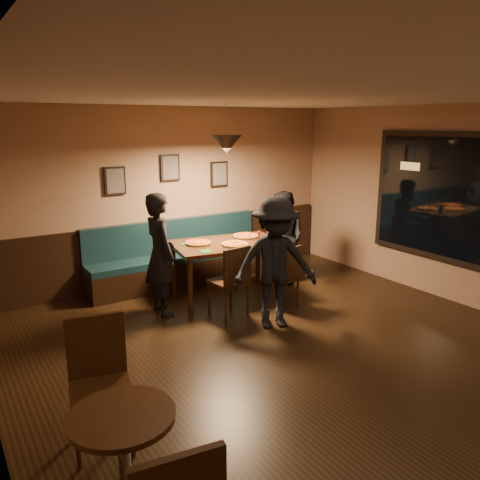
# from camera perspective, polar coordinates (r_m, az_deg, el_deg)

# --- Properties ---
(floor) EXTENTS (7.00, 7.00, 0.00)m
(floor) POSITION_cam_1_polar(r_m,az_deg,el_deg) (5.40, 8.57, -14.42)
(floor) COLOR black
(floor) RESTS_ON ground
(ceiling) EXTENTS (7.00, 7.00, 0.00)m
(ceiling) POSITION_cam_1_polar(r_m,az_deg,el_deg) (4.77, 9.81, 16.75)
(ceiling) COLOR silver
(ceiling) RESTS_ON ground
(wall_back) EXTENTS (6.00, 0.00, 6.00)m
(wall_back) POSITION_cam_1_polar(r_m,az_deg,el_deg) (7.80, -8.33, 5.25)
(wall_back) COLOR #8C704F
(wall_back) RESTS_ON ground
(wainscot) EXTENTS (5.88, 0.06, 1.00)m
(wainscot) POSITION_cam_1_polar(r_m,az_deg,el_deg) (7.96, -8.02, -1.20)
(wainscot) COLOR black
(wainscot) RESTS_ON ground
(booth_bench) EXTENTS (3.00, 0.60, 1.00)m
(booth_bench) POSITION_cam_1_polar(r_m,az_deg,el_deg) (7.72, -7.16, -1.63)
(booth_bench) COLOR #0F232D
(booth_bench) RESTS_ON ground
(window_frame) EXTENTS (0.06, 2.56, 1.86)m
(window_frame) POSITION_cam_1_polar(r_m,az_deg,el_deg) (7.44, 23.79, 4.59)
(window_frame) COLOR black
(window_frame) RESTS_ON wall_right
(window_glass) EXTENTS (0.00, 2.40, 2.40)m
(window_glass) POSITION_cam_1_polar(r_m,az_deg,el_deg) (7.41, 23.66, 4.58)
(window_glass) COLOR black
(window_glass) RESTS_ON wall_right
(picture_left) EXTENTS (0.32, 0.04, 0.42)m
(picture_left) POSITION_cam_1_polar(r_m,az_deg,el_deg) (7.41, -14.68, 6.84)
(picture_left) COLOR black
(picture_left) RESTS_ON wall_back
(picture_center) EXTENTS (0.32, 0.04, 0.42)m
(picture_center) POSITION_cam_1_polar(r_m,az_deg,el_deg) (7.72, -8.35, 8.53)
(picture_center) COLOR black
(picture_center) RESTS_ON wall_back
(picture_right) EXTENTS (0.32, 0.04, 0.42)m
(picture_right) POSITION_cam_1_polar(r_m,az_deg,el_deg) (8.15, -2.51, 7.87)
(picture_right) COLOR black
(picture_right) RESTS_ON wall_back
(pendant_lamp) EXTENTS (0.44, 0.44, 0.25)m
(pendant_lamp) POSITION_cam_1_polar(r_m,az_deg,el_deg) (6.78, -1.64, 11.34)
(pendant_lamp) COLOR black
(pendant_lamp) RESTS_ON ceiling
(dining_table) EXTENTS (1.72, 1.26, 0.84)m
(dining_table) POSITION_cam_1_polar(r_m,az_deg,el_deg) (7.09, -1.54, -3.60)
(dining_table) COLOR black
(dining_table) RESTS_ON floor
(chair_near_left) EXTENTS (0.48, 0.48, 0.98)m
(chair_near_left) POSITION_cam_1_polar(r_m,az_deg,el_deg) (6.42, -1.41, -4.83)
(chair_near_left) COLOR black
(chair_near_left) RESTS_ON floor
(chair_near_right) EXTENTS (0.45, 0.45, 0.89)m
(chair_near_right) POSITION_cam_1_polar(r_m,az_deg,el_deg) (6.77, 4.92, -4.25)
(chair_near_right) COLOR black
(chair_near_right) RESTS_ON floor
(diner_left) EXTENTS (0.42, 0.62, 1.66)m
(diner_left) POSITION_cam_1_polar(r_m,az_deg,el_deg) (6.46, -9.50, -1.72)
(diner_left) COLOR black
(diner_left) RESTS_ON floor
(diner_right) EXTENTS (0.60, 0.75, 1.50)m
(diner_right) POSITION_cam_1_polar(r_m,az_deg,el_deg) (7.68, 5.28, 0.24)
(diner_right) COLOR black
(diner_right) RESTS_ON floor
(diner_front) EXTENTS (1.22, 0.94, 1.67)m
(diner_front) POSITION_cam_1_polar(r_m,az_deg,el_deg) (5.98, 4.22, -2.79)
(diner_front) COLOR black
(diner_front) RESTS_ON floor
(pizza_a) EXTENTS (0.46, 0.46, 0.04)m
(pizza_a) POSITION_cam_1_polar(r_m,az_deg,el_deg) (6.91, -4.99, -0.33)
(pizza_a) COLOR gold
(pizza_a) RESTS_ON dining_table
(pizza_b) EXTENTS (0.48, 0.48, 0.04)m
(pizza_b) POSITION_cam_1_polar(r_m,az_deg,el_deg) (6.81, -0.64, -0.48)
(pizza_b) COLOR orange
(pizza_b) RESTS_ON dining_table
(pizza_c) EXTENTS (0.44, 0.44, 0.04)m
(pizza_c) POSITION_cam_1_polar(r_m,az_deg,el_deg) (7.30, 0.70, 0.51)
(pizza_c) COLOR orange
(pizza_c) RESTS_ON dining_table
(soda_glass) EXTENTS (0.07, 0.07, 0.14)m
(soda_glass) POSITION_cam_1_polar(r_m,az_deg,el_deg) (7.06, 3.36, 0.42)
(soda_glass) COLOR black
(soda_glass) RESTS_ON dining_table
(tabasco_bottle) EXTENTS (0.04, 0.04, 0.13)m
(tabasco_bottle) POSITION_cam_1_polar(r_m,az_deg,el_deg) (7.24, 2.24, 0.73)
(tabasco_bottle) COLOR #8E0404
(tabasco_bottle) RESTS_ON dining_table
(napkin_a) EXTENTS (0.23, 0.23, 0.01)m
(napkin_a) POSITION_cam_1_polar(r_m,az_deg,el_deg) (6.91, -6.17, -0.49)
(napkin_a) COLOR #1B6823
(napkin_a) RESTS_ON dining_table
(napkin_b) EXTENTS (0.18, 0.18, 0.01)m
(napkin_b) POSITION_cam_1_polar(r_m,az_deg,el_deg) (6.51, -4.11, -1.34)
(napkin_b) COLOR #1B6823
(napkin_b) RESTS_ON dining_table
(cutlery_set) EXTENTS (0.17, 0.04, 0.00)m
(cutlery_set) POSITION_cam_1_polar(r_m,az_deg,el_deg) (6.68, -0.11, -0.94)
(cutlery_set) COLOR silver
(cutlery_set) RESTS_ON dining_table
(cafe_table) EXTENTS (0.72, 0.72, 0.74)m
(cafe_table) POSITION_cam_1_polar(r_m,az_deg,el_deg) (3.54, -13.59, -24.48)
(cafe_table) COLOR black
(cafe_table) RESTS_ON floor
(cafe_chair_far) EXTENTS (0.55, 0.55, 1.05)m
(cafe_chair_far) POSITION_cam_1_polar(r_m,az_deg,el_deg) (4.06, -16.30, -16.51)
(cafe_chair_far) COLOR black
(cafe_chair_far) RESTS_ON floor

